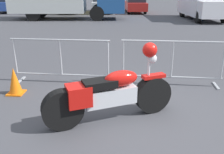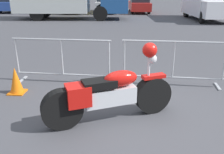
{
  "view_description": "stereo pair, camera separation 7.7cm",
  "coord_description": "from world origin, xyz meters",
  "px_view_note": "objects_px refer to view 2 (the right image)",
  "views": [
    {
      "loc": [
        -0.1,
        -4.08,
        2.23
      ],
      "look_at": [
        -0.38,
        0.21,
        0.65
      ],
      "focal_mm": 40.0,
      "sensor_mm": 36.0,
      "label": 1
    },
    {
      "loc": [
        -0.02,
        -4.07,
        2.23
      ],
      "look_at": [
        -0.38,
        0.21,
        0.65
      ],
      "focal_mm": 40.0,
      "sensor_mm": 36.0,
      "label": 2
    }
  ],
  "objects_px": {
    "delivery_van": "(206,1)",
    "pedestrian": "(206,6)",
    "parked_car_white": "(107,4)",
    "traffic_cone": "(16,81)",
    "motorcycle": "(110,93)",
    "parked_car_tan": "(44,4)",
    "parked_car_red": "(139,4)",
    "parked_car_blue": "(13,4)",
    "parked_car_yellow": "(74,4)",
    "crowd_barrier_far": "(173,63)",
    "crowd_barrier_near": "(62,60)"
  },
  "relations": [
    {
      "from": "crowd_barrier_far",
      "to": "parked_car_tan",
      "type": "xyz_separation_m",
      "value": [
        -8.89,
        16.86,
        0.13
      ]
    },
    {
      "from": "parked_car_blue",
      "to": "parked_car_yellow",
      "type": "bearing_deg",
      "value": -97.65
    },
    {
      "from": "delivery_van",
      "to": "pedestrian",
      "type": "height_order",
      "value": "delivery_van"
    },
    {
      "from": "delivery_van",
      "to": "parked_car_yellow",
      "type": "xyz_separation_m",
      "value": [
        -10.04,
        3.88,
        -0.53
      ]
    },
    {
      "from": "crowd_barrier_near",
      "to": "parked_car_yellow",
      "type": "xyz_separation_m",
      "value": [
        -3.46,
        16.42,
        0.16
      ]
    },
    {
      "from": "delivery_van",
      "to": "parked_car_tan",
      "type": "bearing_deg",
      "value": -114.17
    },
    {
      "from": "traffic_cone",
      "to": "parked_car_blue",
      "type": "bearing_deg",
      "value": 115.29
    },
    {
      "from": "pedestrian",
      "to": "traffic_cone",
      "type": "xyz_separation_m",
      "value": [
        -7.46,
        -13.36,
        -0.63
      ]
    },
    {
      "from": "parked_car_blue",
      "to": "pedestrian",
      "type": "height_order",
      "value": "pedestrian"
    },
    {
      "from": "crowd_barrier_far",
      "to": "parked_car_tan",
      "type": "bearing_deg",
      "value": 117.8
    },
    {
      "from": "parked_car_blue",
      "to": "parked_car_yellow",
      "type": "relative_size",
      "value": 0.99
    },
    {
      "from": "delivery_van",
      "to": "parked_car_red",
      "type": "height_order",
      "value": "delivery_van"
    },
    {
      "from": "motorcycle",
      "to": "traffic_cone",
      "type": "bearing_deg",
      "value": 130.63
    },
    {
      "from": "delivery_van",
      "to": "pedestrian",
      "type": "bearing_deg",
      "value": 148.12
    },
    {
      "from": "delivery_van",
      "to": "parked_car_red",
      "type": "xyz_separation_m",
      "value": [
        -4.42,
        4.4,
        -0.55
      ]
    },
    {
      "from": "parked_car_yellow",
      "to": "traffic_cone",
      "type": "bearing_deg",
      "value": -175.87
    },
    {
      "from": "parked_car_white",
      "to": "pedestrian",
      "type": "bearing_deg",
      "value": -124.73
    },
    {
      "from": "crowd_barrier_near",
      "to": "pedestrian",
      "type": "bearing_deg",
      "value": 62.33
    },
    {
      "from": "crowd_barrier_far",
      "to": "parked_car_blue",
      "type": "relative_size",
      "value": 0.56
    },
    {
      "from": "parked_car_tan",
      "to": "parked_car_blue",
      "type": "bearing_deg",
      "value": 88.11
    },
    {
      "from": "crowd_barrier_far",
      "to": "parked_car_tan",
      "type": "relative_size",
      "value": 0.57
    },
    {
      "from": "pedestrian",
      "to": "traffic_cone",
      "type": "relative_size",
      "value": 2.86
    },
    {
      "from": "parked_car_tan",
      "to": "parked_car_red",
      "type": "bearing_deg",
      "value": -94.0
    },
    {
      "from": "parked_car_blue",
      "to": "pedestrian",
      "type": "relative_size",
      "value": 2.5
    },
    {
      "from": "crowd_barrier_near",
      "to": "parked_car_tan",
      "type": "height_order",
      "value": "parked_car_tan"
    },
    {
      "from": "parked_car_yellow",
      "to": "parked_car_blue",
      "type": "bearing_deg",
      "value": 82.35
    },
    {
      "from": "parked_car_yellow",
      "to": "crowd_barrier_far",
      "type": "bearing_deg",
      "value": -164.26
    },
    {
      "from": "motorcycle",
      "to": "parked_car_yellow",
      "type": "xyz_separation_m",
      "value": [
        -4.77,
        18.14,
        0.21
      ]
    },
    {
      "from": "parked_car_tan",
      "to": "traffic_cone",
      "type": "distance_m",
      "value": 18.42
    },
    {
      "from": "parked_car_yellow",
      "to": "delivery_van",
      "type": "bearing_deg",
      "value": -115.67
    },
    {
      "from": "crowd_barrier_far",
      "to": "pedestrian",
      "type": "relative_size",
      "value": 1.4
    },
    {
      "from": "motorcycle",
      "to": "parked_car_yellow",
      "type": "relative_size",
      "value": 0.51
    },
    {
      "from": "parked_car_white",
      "to": "motorcycle",
      "type": "bearing_deg",
      "value": -178.55
    },
    {
      "from": "motorcycle",
      "to": "parked_car_tan",
      "type": "distance_m",
      "value": 20.06
    },
    {
      "from": "crowd_barrier_near",
      "to": "parked_car_yellow",
      "type": "relative_size",
      "value": 0.55
    },
    {
      "from": "motorcycle",
      "to": "parked_car_tan",
      "type": "bearing_deg",
      "value": 87.42
    },
    {
      "from": "parked_car_red",
      "to": "traffic_cone",
      "type": "bearing_deg",
      "value": 165.8
    },
    {
      "from": "motorcycle",
      "to": "traffic_cone",
      "type": "xyz_separation_m",
      "value": [
        -2.15,
        0.98,
        -0.22
      ]
    },
    {
      "from": "parked_car_blue",
      "to": "parked_car_tan",
      "type": "bearing_deg",
      "value": -91.89
    },
    {
      "from": "parked_car_yellow",
      "to": "motorcycle",
      "type": "bearing_deg",
      "value": -169.83
    },
    {
      "from": "crowd_barrier_near",
      "to": "traffic_cone",
      "type": "bearing_deg",
      "value": -138.75
    },
    {
      "from": "crowd_barrier_near",
      "to": "traffic_cone",
      "type": "relative_size",
      "value": 4.0
    },
    {
      "from": "motorcycle",
      "to": "parked_car_white",
      "type": "bearing_deg",
      "value": 71.22
    },
    {
      "from": "crowd_barrier_far",
      "to": "crowd_barrier_near",
      "type": "bearing_deg",
      "value": 180.0
    },
    {
      "from": "motorcycle",
      "to": "parked_car_blue",
      "type": "height_order",
      "value": "parked_car_blue"
    },
    {
      "from": "delivery_van",
      "to": "parked_car_white",
      "type": "height_order",
      "value": "delivery_van"
    },
    {
      "from": "parked_car_white",
      "to": "traffic_cone",
      "type": "bearing_deg",
      "value": 174.82
    },
    {
      "from": "parked_car_white",
      "to": "pedestrian",
      "type": "height_order",
      "value": "pedestrian"
    },
    {
      "from": "crowd_barrier_near",
      "to": "pedestrian",
      "type": "xyz_separation_m",
      "value": [
        6.62,
        12.63,
        0.36
      ]
    },
    {
      "from": "crowd_barrier_near",
      "to": "parked_car_red",
      "type": "bearing_deg",
      "value": 82.72
    }
  ]
}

